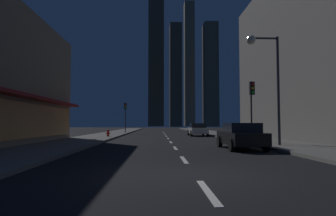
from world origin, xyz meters
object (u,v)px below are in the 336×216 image
object	(u,v)px
traffic_light_near_right	(252,98)
street_lamp_right	(264,63)
fire_hydrant_far_left	(108,133)
traffic_light_far_left	(125,111)
car_parked_near	(241,136)
car_parked_far	(198,129)

from	to	relation	value
traffic_light_near_right	street_lamp_right	xyz separation A→B (m)	(-0.12, -2.70, 1.87)
fire_hydrant_far_left	traffic_light_far_left	bearing A→B (deg)	88.03
car_parked_near	traffic_light_near_right	size ratio (longest dim) A/B	1.01
fire_hydrant_far_left	car_parked_near	bearing A→B (deg)	-53.53
traffic_light_far_left	traffic_light_near_right	bearing A→B (deg)	-62.11
car_parked_far	street_lamp_right	size ratio (longest dim) A/B	0.64
car_parked_far	traffic_light_far_left	distance (m)	12.18
car_parked_far	street_lamp_right	xyz separation A→B (m)	(1.78, -15.77, 4.33)
street_lamp_right	fire_hydrant_far_left	bearing A→B (deg)	133.58
car_parked_near	street_lamp_right	world-z (taller)	street_lamp_right
car_parked_far	traffic_light_far_left	xyz separation A→B (m)	(-9.10, 7.71, 2.45)
fire_hydrant_far_left	traffic_light_far_left	world-z (taller)	traffic_light_far_left
street_lamp_right	car_parked_far	bearing A→B (deg)	96.44
car_parked_far	fire_hydrant_far_left	size ratio (longest dim) A/B	6.48
traffic_light_far_left	fire_hydrant_far_left	bearing A→B (deg)	-91.97
car_parked_near	car_parked_far	xyz separation A→B (m)	(0.00, 16.77, 0.00)
traffic_light_near_right	traffic_light_far_left	world-z (taller)	same
fire_hydrant_far_left	traffic_light_near_right	xyz separation A→B (m)	(11.40, -9.15, 2.74)
car_parked_far	street_lamp_right	distance (m)	16.45
traffic_light_near_right	traffic_light_far_left	distance (m)	23.52
car_parked_far	street_lamp_right	world-z (taller)	street_lamp_right
traffic_light_far_left	car_parked_near	bearing A→B (deg)	-69.61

